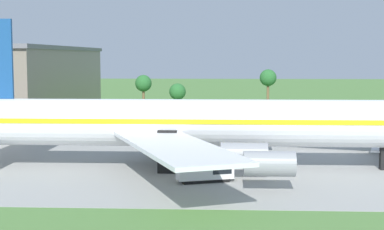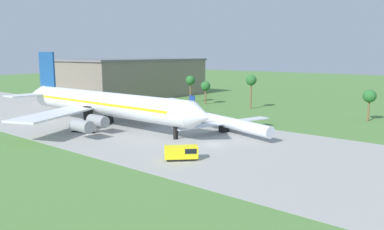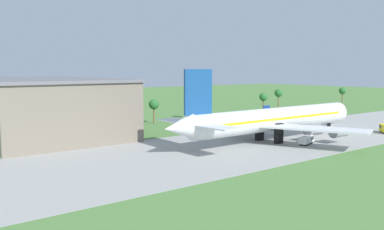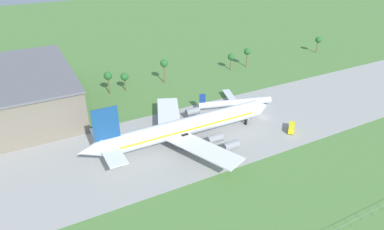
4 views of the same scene
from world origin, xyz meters
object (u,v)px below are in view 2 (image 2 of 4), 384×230
jet_airliner (102,103)px  regional_aircraft (224,122)px  catering_van (84,128)px  terminal_building (132,78)px  baggage_tug (182,153)px

jet_airliner → regional_aircraft: (29.62, 13.18, -3.38)m
catering_van → terminal_building: size_ratio=0.11×
baggage_tug → catering_van: bearing=174.5°
terminal_building → regional_aircraft: bearing=-27.0°
regional_aircraft → catering_van: bearing=-140.6°
regional_aircraft → jet_airliner: bearing=-156.0°
jet_airliner → baggage_tug: jet_airliner is taller
jet_airliner → catering_van: jet_airliner is taller
jet_airliner → baggage_tug: size_ratio=12.57×
regional_aircraft → catering_van: size_ratio=4.42×
regional_aircraft → baggage_tug: size_ratio=5.34×
regional_aircraft → terminal_building: (-74.93, 38.14, 5.80)m
regional_aircraft → catering_van: regional_aircraft is taller
terminal_building → catering_van: bearing=-50.8°
baggage_tug → regional_aircraft: bearing=107.8°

